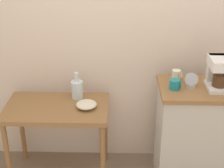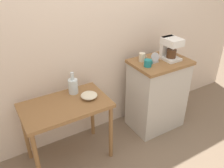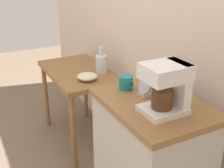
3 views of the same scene
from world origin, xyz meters
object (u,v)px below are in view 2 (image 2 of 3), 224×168
at_px(bowl_stoneware, 89,95).
at_px(table_clock, 155,58).
at_px(mug_small_cream, 142,57).
at_px(glass_carafe_vase, 73,86).
at_px(coffee_maker, 170,48).
at_px(mug_dark_teal, 148,63).

height_order(bowl_stoneware, table_clock, table_clock).
height_order(bowl_stoneware, mug_small_cream, mug_small_cream).
relative_size(glass_carafe_vase, coffee_maker, 0.93).
xyz_separation_m(bowl_stoneware, glass_carafe_vase, (-0.10, 0.18, 0.06)).
relative_size(mug_dark_teal, table_clock, 0.78).
bearing_deg(coffee_maker, bowl_stoneware, 179.63).
bearing_deg(glass_carafe_vase, mug_dark_teal, -15.43).
xyz_separation_m(bowl_stoneware, mug_small_cream, (0.75, 0.11, 0.23)).
xyz_separation_m(glass_carafe_vase, mug_dark_teal, (0.81, -0.22, 0.16)).
relative_size(bowl_stoneware, mug_small_cream, 1.76).
distance_m(mug_small_cream, table_clock, 0.15).
distance_m(glass_carafe_vase, mug_small_cream, 0.86).
relative_size(glass_carafe_vase, mug_dark_teal, 2.63).
bearing_deg(mug_dark_teal, coffee_maker, 6.21).
bearing_deg(coffee_maker, glass_carafe_vase, 170.87).
bearing_deg(glass_carafe_vase, table_clock, -10.72).
bearing_deg(mug_small_cream, glass_carafe_vase, 175.06).
bearing_deg(table_clock, glass_carafe_vase, 169.28).
distance_m(bowl_stoneware, coffee_maker, 1.11).
relative_size(coffee_maker, mug_small_cream, 2.66).
relative_size(bowl_stoneware, glass_carafe_vase, 0.71).
relative_size(bowl_stoneware, mug_dark_teal, 1.86).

